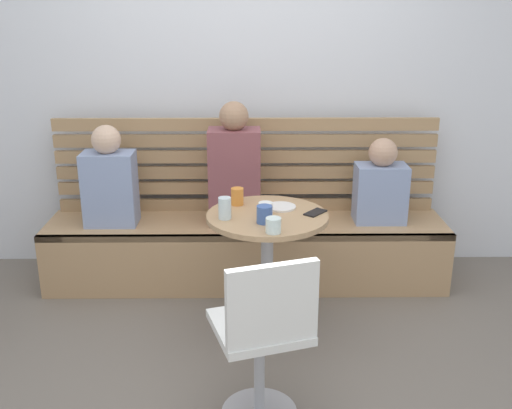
{
  "coord_description": "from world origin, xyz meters",
  "views": [
    {
      "loc": [
        0.03,
        -2.6,
        1.86
      ],
      "look_at": [
        0.06,
        0.66,
        0.75
      ],
      "focal_mm": 41.92,
      "sensor_mm": 36.0,
      "label": 1
    }
  ],
  "objects_px": {
    "person_child_left": "(381,186)",
    "person_child_middle": "(110,181)",
    "cup_tumbler_orange": "(237,196)",
    "booth_bench": "(246,252)",
    "cup_mug_blue": "(264,214)",
    "phone_on_table": "(315,213)",
    "cup_glass_tall": "(225,208)",
    "cafe_table": "(267,251)",
    "cup_ceramic_white": "(266,209)",
    "plate_small": "(281,207)",
    "white_chair": "(264,335)",
    "person_adult": "(235,169)",
    "cup_glass_short": "(273,225)"
  },
  "relations": [
    {
      "from": "booth_bench",
      "to": "person_adult",
      "type": "xyz_separation_m",
      "value": [
        -0.07,
        0.0,
        0.59
      ]
    },
    {
      "from": "white_chair",
      "to": "person_child_middle",
      "type": "height_order",
      "value": "person_child_middle"
    },
    {
      "from": "person_child_left",
      "to": "cup_glass_tall",
      "type": "xyz_separation_m",
      "value": [
        -1.01,
        -0.76,
        0.11
      ]
    },
    {
      "from": "white_chair",
      "to": "person_child_middle",
      "type": "xyz_separation_m",
      "value": [
        -0.99,
        1.47,
        0.27
      ]
    },
    {
      "from": "person_child_middle",
      "to": "cup_tumbler_orange",
      "type": "distance_m",
      "value": 0.99
    },
    {
      "from": "person_adult",
      "to": "cup_glass_tall",
      "type": "bearing_deg",
      "value": -92.7
    },
    {
      "from": "person_adult",
      "to": "cup_ceramic_white",
      "type": "xyz_separation_m",
      "value": [
        0.19,
        -0.68,
        -0.04
      ]
    },
    {
      "from": "cup_glass_short",
      "to": "phone_on_table",
      "type": "bearing_deg",
      "value": 49.94
    },
    {
      "from": "person_child_left",
      "to": "person_child_middle",
      "type": "height_order",
      "value": "person_child_middle"
    },
    {
      "from": "cup_ceramic_white",
      "to": "booth_bench",
      "type": "bearing_deg",
      "value": 99.43
    },
    {
      "from": "person_child_middle",
      "to": "cup_ceramic_white",
      "type": "relative_size",
      "value": 8.4
    },
    {
      "from": "person_child_middle",
      "to": "cup_mug_blue",
      "type": "bearing_deg",
      "value": -38.4
    },
    {
      "from": "cup_glass_short",
      "to": "cup_ceramic_white",
      "type": "bearing_deg",
      "value": 96.78
    },
    {
      "from": "person_child_left",
      "to": "plate_small",
      "type": "height_order",
      "value": "person_child_left"
    },
    {
      "from": "cup_ceramic_white",
      "to": "cup_glass_short",
      "type": "height_order",
      "value": "cup_glass_short"
    },
    {
      "from": "person_child_left",
      "to": "cup_tumbler_orange",
      "type": "bearing_deg",
      "value": -150.95
    },
    {
      "from": "white_chair",
      "to": "cup_glass_short",
      "type": "relative_size",
      "value": 10.63
    },
    {
      "from": "booth_bench",
      "to": "cup_tumbler_orange",
      "type": "xyz_separation_m",
      "value": [
        -0.05,
        -0.51,
        0.57
      ]
    },
    {
      "from": "cafe_table",
      "to": "cup_glass_tall",
      "type": "distance_m",
      "value": 0.37
    },
    {
      "from": "person_adult",
      "to": "cup_glass_tall",
      "type": "height_order",
      "value": "person_adult"
    },
    {
      "from": "cup_mug_blue",
      "to": "white_chair",
      "type": "bearing_deg",
      "value": -91.41
    },
    {
      "from": "cup_ceramic_white",
      "to": "plate_small",
      "type": "relative_size",
      "value": 0.47
    },
    {
      "from": "cup_glass_tall",
      "to": "cup_mug_blue",
      "type": "bearing_deg",
      "value": -17.38
    },
    {
      "from": "plate_small",
      "to": "cafe_table",
      "type": "bearing_deg",
      "value": -127.33
    },
    {
      "from": "booth_bench",
      "to": "cup_ceramic_white",
      "type": "relative_size",
      "value": 33.75
    },
    {
      "from": "white_chair",
      "to": "cup_glass_short",
      "type": "height_order",
      "value": "white_chair"
    },
    {
      "from": "booth_bench",
      "to": "person_adult",
      "type": "bearing_deg",
      "value": 178.9
    },
    {
      "from": "person_child_middle",
      "to": "cup_glass_short",
      "type": "height_order",
      "value": "person_child_middle"
    },
    {
      "from": "person_child_middle",
      "to": "cup_mug_blue",
      "type": "distance_m",
      "value": 1.28
    },
    {
      "from": "person_child_middle",
      "to": "phone_on_table",
      "type": "relative_size",
      "value": 4.8
    },
    {
      "from": "white_chair",
      "to": "person_adult",
      "type": "bearing_deg",
      "value": 96.2
    },
    {
      "from": "cup_mug_blue",
      "to": "cup_glass_short",
      "type": "bearing_deg",
      "value": -73.71
    },
    {
      "from": "booth_bench",
      "to": "cup_glass_tall",
      "type": "distance_m",
      "value": 0.95
    },
    {
      "from": "cafe_table",
      "to": "person_child_middle",
      "type": "height_order",
      "value": "person_child_middle"
    },
    {
      "from": "person_adult",
      "to": "cup_tumbler_orange",
      "type": "relative_size",
      "value": 8.19
    },
    {
      "from": "cup_ceramic_white",
      "to": "cup_glass_tall",
      "type": "relative_size",
      "value": 0.67
    },
    {
      "from": "cup_glass_tall",
      "to": "cup_mug_blue",
      "type": "distance_m",
      "value": 0.22
    },
    {
      "from": "phone_on_table",
      "to": "cafe_table",
      "type": "bearing_deg",
      "value": 42.99
    },
    {
      "from": "cup_mug_blue",
      "to": "phone_on_table",
      "type": "relative_size",
      "value": 0.68
    },
    {
      "from": "person_child_left",
      "to": "phone_on_table",
      "type": "xyz_separation_m",
      "value": [
        -0.51,
        -0.68,
        0.05
      ]
    },
    {
      "from": "cup_ceramic_white",
      "to": "cup_tumbler_orange",
      "type": "distance_m",
      "value": 0.24
    },
    {
      "from": "person_child_left",
      "to": "cup_mug_blue",
      "type": "relative_size",
      "value": 6.04
    },
    {
      "from": "person_adult",
      "to": "booth_bench",
      "type": "bearing_deg",
      "value": -1.1
    },
    {
      "from": "person_adult",
      "to": "cup_tumbler_orange",
      "type": "xyz_separation_m",
      "value": [
        0.03,
        -0.51,
        -0.02
      ]
    },
    {
      "from": "white_chair",
      "to": "person_child_left",
      "type": "height_order",
      "value": "person_child_left"
    },
    {
      "from": "person_child_left",
      "to": "booth_bench",
      "type": "bearing_deg",
      "value": -178.87
    },
    {
      "from": "booth_bench",
      "to": "cup_tumbler_orange",
      "type": "distance_m",
      "value": 0.77
    },
    {
      "from": "cup_glass_short",
      "to": "cup_mug_blue",
      "type": "xyz_separation_m",
      "value": [
        -0.04,
        0.14,
        0.01
      ]
    },
    {
      "from": "cup_glass_short",
      "to": "cafe_table",
      "type": "bearing_deg",
      "value": 94.67
    },
    {
      "from": "person_adult",
      "to": "person_child_left",
      "type": "height_order",
      "value": "person_adult"
    }
  ]
}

